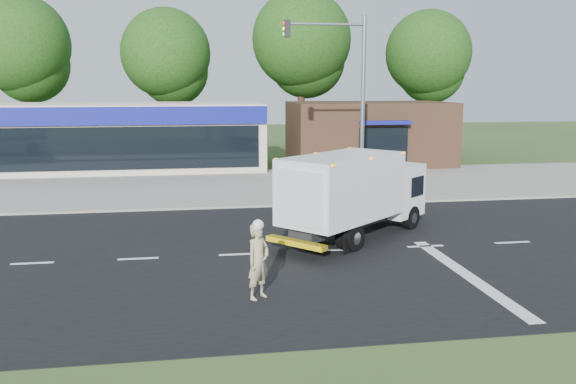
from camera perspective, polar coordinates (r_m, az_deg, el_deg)
name	(u,v)px	position (r m, az deg, el deg)	size (l,w,h in m)	color
ground	(334,251)	(19.23, 4.34, -5.49)	(120.00, 120.00, 0.00)	#385123
road_asphalt	(334,250)	(19.23, 4.34, -5.48)	(60.00, 14.00, 0.02)	black
sidewalk	(292,200)	(27.05, 0.34, -0.76)	(60.00, 2.40, 0.12)	gray
parking_apron	(274,181)	(32.71, -1.31, 1.04)	(60.00, 9.00, 0.02)	gray
lane_markings	(389,260)	(18.34, 9.46, -6.32)	(55.20, 7.00, 0.01)	silver
ems_box_truck	(354,190)	(20.41, 6.21, 0.22)	(6.24, 5.86, 2.91)	black
emergency_worker	(258,260)	(14.79, -2.79, -6.39)	(0.81, 0.78, 1.97)	tan
retail_strip_mall	(113,137)	(38.36, -16.06, 5.01)	(18.00, 6.20, 4.00)	beige
brown_storefront	(369,133)	(39.77, 7.58, 5.46)	(10.00, 6.70, 4.00)	#382316
traffic_signal_pole	(348,89)	(26.47, 5.67, 9.54)	(3.51, 0.25, 8.00)	gray
background_trees	(237,53)	(46.36, -4.83, 12.82)	(36.77, 7.39, 12.10)	#332114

